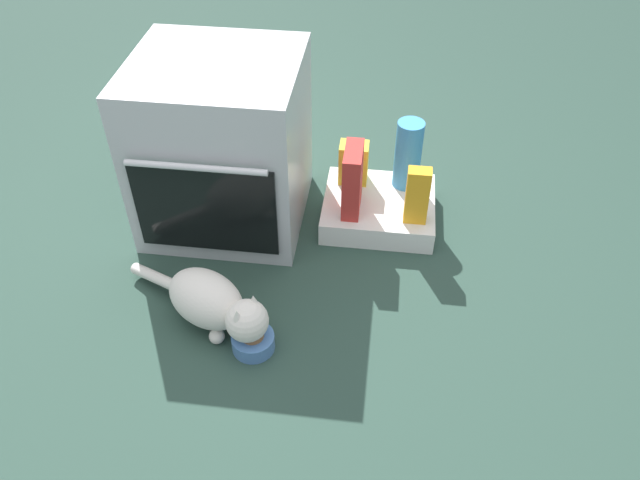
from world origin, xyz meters
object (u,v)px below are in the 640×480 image
Objects in this scene: oven at (222,145)px; cat at (213,303)px; pantry_cabinet at (379,208)px; snack_bag at (354,163)px; food_bowl at (253,341)px; water_bottle at (408,154)px; cereal_box at (352,180)px; juice_carton at (417,196)px.

cat is (0.09, -0.61, -0.23)m from oven.
snack_bag is at bearing 135.88° from pantry_cabinet.
snack_bag is (0.51, 0.16, -0.15)m from oven.
pantry_cabinet is at bearing 62.75° from food_bowl.
snack_bag is 0.60× the size of water_bottle.
cereal_box reaches higher than pantry_cabinet.
snack_bag is (0.26, 0.86, 0.15)m from food_bowl.
snack_bag is 0.75× the size of juice_carton.
cereal_box is (0.01, -0.19, 0.05)m from snack_bag.
cereal_box is at bearing 67.94° from food_bowl.
water_bottle is at bearing 49.56° from pantry_cabinet.
oven is 0.56m from snack_bag.
cereal_box reaches higher than snack_bag.
cat is at bearing -128.94° from pantry_cabinet.
juice_carton reaches higher than cat.
cat is at bearing -141.03° from juice_carton.
juice_carton is at bearing -37.73° from pantry_cabinet.
food_bowl is at bearing -106.96° from snack_bag.
water_bottle reaches higher than pantry_cabinet.
juice_carton is (0.27, -0.23, 0.03)m from snack_bag.
water_bottle reaches higher than snack_bag.
pantry_cabinet is 0.25m from water_bottle.
oven is 2.31× the size of water_bottle.
food_bowl is (-0.38, -0.74, -0.01)m from pantry_cabinet.
food_bowl is 0.49× the size of water_bottle.
water_bottle is at bearing 100.71° from juice_carton.
cereal_box is (0.52, -0.02, -0.10)m from oven.
cereal_box is at bearing -147.27° from pantry_cabinet.
oven is at bearing -162.06° from snack_bag.
snack_bag is 0.19m from cereal_box.
pantry_cabinet is 3.11× the size of food_bowl.
cat is 3.26× the size of snack_bag.
water_bottle is 1.07× the size of cereal_box.
water_bottle is (0.73, 0.17, -0.09)m from oven.
pantry_cabinet is at bearing -130.44° from water_bottle.
snack_bag reaches higher than food_bowl.
water_bottle is at bearing 12.82° from oven.
snack_bag is (0.41, 0.78, 0.08)m from cat.
snack_bag is 0.23m from water_bottle.
oven is 0.70m from pantry_cabinet.
food_bowl is 0.84m from juice_carton.
juice_carton is (0.14, -0.11, 0.17)m from pantry_cabinet.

